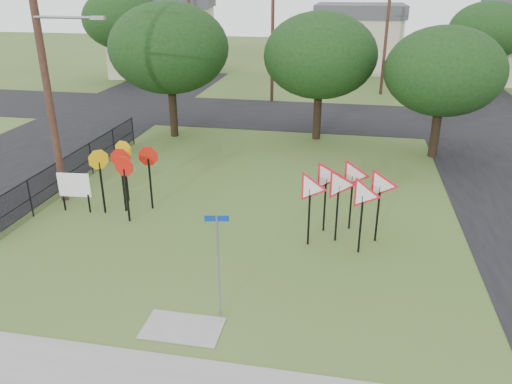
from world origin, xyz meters
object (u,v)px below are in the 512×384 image
at_px(street_name_sign, 218,260).
at_px(info_board, 74,186).
at_px(stop_sign_cluster, 124,165).
at_px(yield_sign_cluster, 345,187).

distance_m(street_name_sign, info_board, 8.76).
bearing_deg(stop_sign_cluster, street_name_sign, -47.89).
bearing_deg(yield_sign_cluster, street_name_sign, -121.71).
distance_m(stop_sign_cluster, info_board, 2.10).
xyz_separation_m(street_name_sign, yield_sign_cluster, (3.01, 4.87, 0.25)).
bearing_deg(street_name_sign, stop_sign_cluster, 132.11).
distance_m(street_name_sign, stop_sign_cluster, 7.64).
bearing_deg(stop_sign_cluster, yield_sign_cluster, -5.60).
bearing_deg(street_name_sign, info_board, 143.28).
bearing_deg(street_name_sign, yield_sign_cluster, 58.29).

